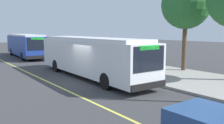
{
  "coord_description": "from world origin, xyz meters",
  "views": [
    {
      "loc": [
        13.88,
        -8.02,
        3.46
      ],
      "look_at": [
        1.68,
        0.98,
        1.43
      ],
      "focal_mm": 37.88,
      "sensor_mm": 36.0,
      "label": 1
    }
  ],
  "objects": [
    {
      "name": "bus_shelter",
      "position": [
        -3.69,
        5.86,
        1.92
      ],
      "size": [
        2.9,
        1.6,
        2.48
      ],
      "color": "#333338",
      "rests_on": "sidewalk_curb"
    },
    {
      "name": "waiting_bench",
      "position": [
        -3.54,
        5.96,
        0.63
      ],
      "size": [
        1.6,
        0.48,
        0.95
      ],
      "color": "brown",
      "rests_on": "sidewalk_curb"
    },
    {
      "name": "transit_bus_second",
      "position": [
        -17.52,
        1.16,
        1.62
      ],
      "size": [
        11.58,
        3.29,
        2.95
      ],
      "color": "navy",
      "rests_on": "ground_plane"
    },
    {
      "name": "pedestrian_commuter",
      "position": [
        -1.18,
        4.06,
        1.12
      ],
      "size": [
        0.24,
        0.4,
        1.69
      ],
      "color": "#282D47",
      "rests_on": "sidewalk_curb"
    },
    {
      "name": "street_tree_near_shelter",
      "position": [
        1.63,
        8.5,
        5.52
      ],
      "size": [
        3.98,
        3.98,
        7.39
      ],
      "color": "brown",
      "rests_on": "sidewalk_curb"
    },
    {
      "name": "sidewalk_curb",
      "position": [
        0.0,
        6.0,
        0.07
      ],
      "size": [
        44.0,
        6.4,
        0.15
      ],
      "primitive_type": "cube",
      "color": "gray",
      "rests_on": "ground_plane"
    },
    {
      "name": "route_sign_post",
      "position": [
        -1.56,
        3.34,
        1.96
      ],
      "size": [
        0.44,
        0.08,
        2.8
      ],
      "color": "#333338",
      "rests_on": "sidewalk_curb"
    },
    {
      "name": "lane_stripe_center",
      "position": [
        0.0,
        -2.2,
        0.0
      ],
      "size": [
        36.0,
        0.14,
        0.01
      ],
      "primitive_type": "cube",
      "color": "#E0D64C",
      "rests_on": "ground_plane"
    },
    {
      "name": "transit_bus_main",
      "position": [
        -1.1,
        1.01,
        1.62
      ],
      "size": [
        12.59,
        2.82,
        2.95
      ],
      "color": "white",
      "rests_on": "ground_plane"
    },
    {
      "name": "ground_plane",
      "position": [
        0.0,
        0.0,
        0.0
      ],
      "size": [
        120.0,
        120.0,
        0.0
      ],
      "primitive_type": "plane",
      "color": "#38383A"
    }
  ]
}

